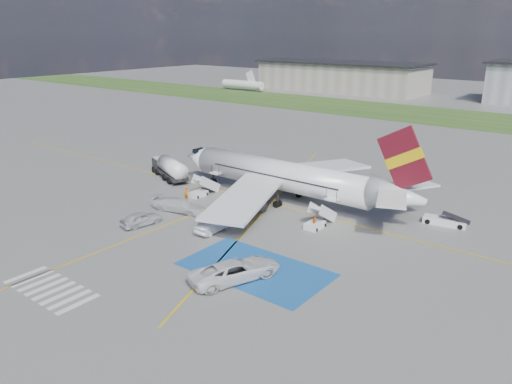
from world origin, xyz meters
TOP-DOWN VIEW (x-y plane):
  - ground at (0.00, 0.00)m, footprint 400.00×400.00m
  - grass_strip at (0.00, 95.00)m, footprint 400.00×30.00m
  - taxiway_line_main at (0.00, 12.00)m, footprint 120.00×0.20m
  - taxiway_line_cross at (-5.00, -10.00)m, footprint 0.20×60.00m
  - taxiway_line_diag at (0.00, 12.00)m, footprint 20.71×56.45m
  - staging_box at (10.00, -4.00)m, footprint 14.00×8.00m
  - crosswalk at (-1.80, -18.00)m, footprint 9.00×4.00m
  - terminal_west at (-55.00, 130.00)m, footprint 60.00×22.00m
  - airliner at (1.51, 14.00)m, footprint 36.81×32.95m
  - airstairs_fwd at (-9.50, 8.70)m, footprint 1.90×5.20m
  - airstairs_aft at (9.00, 8.70)m, footprint 1.90×5.20m
  - fuel_tanker at (-18.93, 11.80)m, footprint 9.71×5.98m
  - gpu_cart at (-20.23, 12.75)m, footprint 1.98×1.46m
  - belt_loader at (20.34, 18.48)m, footprint 5.27×2.59m
  - car_silver_a at (-7.27, -3.40)m, footprint 2.67×5.06m
  - car_silver_b at (0.58, 0.39)m, footprint 1.90×4.83m
  - van_white_a at (9.86, -6.72)m, footprint 5.13×7.17m
  - van_white_b at (-7.18, 2.59)m, footprint 5.87×3.29m
  - crew_fwd at (-9.66, 6.25)m, footprint 0.70×0.53m
  - crew_nose at (-10.98, 10.44)m, footprint 0.91×1.03m
  - crew_aft at (9.03, 8.09)m, footprint 0.80×1.04m

SIDE VIEW (x-z plane):
  - ground at x=0.00m, z-range 0.00..0.00m
  - grass_strip at x=0.00m, z-range 0.00..0.01m
  - taxiway_line_main at x=0.00m, z-range 0.00..0.01m
  - taxiway_line_cross at x=-5.00m, z-range 0.00..0.01m
  - taxiway_line_diag at x=0.00m, z-range 0.00..0.01m
  - staging_box at x=10.00m, z-range 0.00..0.01m
  - crosswalk at x=-1.80m, z-range 0.00..0.01m
  - belt_loader at x=20.34m, z-range -0.38..1.14m
  - airstairs_fwd at x=-9.50m, z-range -1.18..2.42m
  - airstairs_aft at x=9.00m, z-range -1.18..2.42m
  - gpu_cart at x=-20.23m, z-range -0.07..1.43m
  - car_silver_b at x=0.58m, z-range 0.00..1.57m
  - car_silver_a at x=-7.27m, z-range 0.00..1.64m
  - crew_aft at x=9.03m, z-range 0.00..1.65m
  - crew_fwd at x=-9.66m, z-range 0.00..1.72m
  - crew_nose at x=-10.98m, z-range 0.00..1.78m
  - van_white_b at x=-7.18m, z-range 0.00..2.17m
  - van_white_a at x=9.86m, z-range 0.00..2.45m
  - fuel_tanker at x=-18.93m, z-range -0.26..2.99m
  - airliner at x=1.51m, z-range -2.57..9.35m
  - terminal_west at x=-55.00m, z-range 0.00..10.00m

